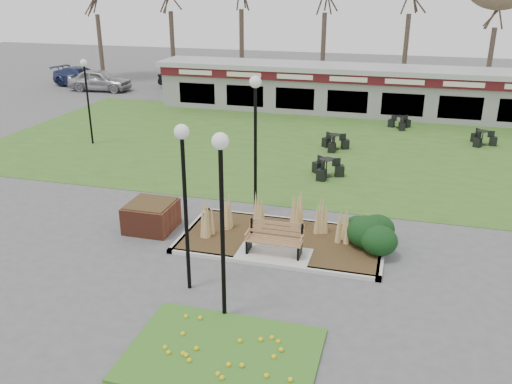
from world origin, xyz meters
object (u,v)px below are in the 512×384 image
(park_bench, at_px, (275,238))
(car_blue, at_px, (81,77))
(brick_planter, at_px, (151,216))
(bistro_set_a, at_px, (326,170))
(bistro_set_c, at_px, (334,144))
(car_silver, at_px, (100,80))
(lamp_post_far_left, at_px, (86,83))
(bistro_set_d, at_px, (482,140))
(car_black, at_px, (188,79))
(lamp_post_near_left, at_px, (221,187))
(bistro_set_b, at_px, (400,124))
(food_pavilion, at_px, (350,89))
(lamp_post_mid_left, at_px, (255,116))
(lamp_post_near_right, at_px, (184,172))

(park_bench, relative_size, car_blue, 0.33)
(brick_planter, bearing_deg, park_bench, -9.69)
(brick_planter, xyz_separation_m, bistro_set_a, (4.81, 6.70, -0.20))
(bistro_set_c, height_order, car_silver, car_silver)
(lamp_post_far_left, relative_size, car_silver, 0.90)
(bistro_set_a, bearing_deg, car_silver, 142.90)
(bistro_set_d, xyz_separation_m, car_black, (-20.13, 10.51, 0.48))
(brick_planter, distance_m, car_blue, 28.02)
(car_silver, height_order, car_blue, car_silver)
(lamp_post_near_left, height_order, bistro_set_b, lamp_post_near_left)
(brick_planter, distance_m, bistro_set_c, 11.70)
(park_bench, bearing_deg, lamp_post_far_left, 141.93)
(bistro_set_c, relative_size, car_blue, 0.27)
(food_pavilion, xyz_separation_m, bistro_set_a, (0.41, -12.26, -1.20))
(bistro_set_a, height_order, bistro_set_b, bistro_set_a)
(car_silver, bearing_deg, lamp_post_near_left, -147.57)
(brick_planter, relative_size, bistro_set_c, 1.07)
(bistro_set_b, distance_m, car_blue, 25.25)
(food_pavilion, distance_m, lamp_post_mid_left, 16.95)
(lamp_post_mid_left, bearing_deg, bistro_set_a, 67.75)
(lamp_post_far_left, bearing_deg, car_blue, 123.94)
(bistro_set_a, distance_m, car_blue, 26.72)
(lamp_post_near_right, height_order, bistro_set_b, lamp_post_near_right)
(lamp_post_near_right, relative_size, bistro_set_c, 3.24)
(car_silver, relative_size, car_blue, 0.92)
(lamp_post_near_right, height_order, bistro_set_c, lamp_post_near_right)
(bistro_set_c, relative_size, bistro_set_d, 1.03)
(lamp_post_near_left, distance_m, lamp_post_near_right, 1.66)
(park_bench, relative_size, brick_planter, 1.13)
(lamp_post_mid_left, xyz_separation_m, lamp_post_far_left, (-10.36, 6.28, -0.47))
(bistro_set_c, xyz_separation_m, car_silver, (-19.09, 10.55, 0.53))
(bistro_set_b, bearing_deg, lamp_post_near_left, -100.34)
(lamp_post_near_left, height_order, bistro_set_a, lamp_post_near_left)
(lamp_post_far_left, relative_size, car_blue, 0.83)
(lamp_post_far_left, distance_m, bistro_set_c, 12.52)
(car_silver, xyz_separation_m, car_black, (6.01, 2.72, -0.05))
(car_silver, bearing_deg, lamp_post_far_left, -154.53)
(lamp_post_near_right, relative_size, car_silver, 0.97)
(bistro_set_a, bearing_deg, food_pavilion, 91.94)
(bistro_set_b, relative_size, car_black, 0.28)
(bistro_set_d, xyz_separation_m, car_blue, (-28.43, 8.92, 0.48))
(lamp_post_near_left, xyz_separation_m, lamp_post_near_right, (-1.33, 0.99, -0.11))
(lamp_post_mid_left, relative_size, lamp_post_far_left, 1.15)
(lamp_post_near_left, relative_size, lamp_post_far_left, 1.11)
(lamp_post_near_left, xyz_separation_m, car_silver, (-18.43, 25.43, -2.61))
(bistro_set_b, distance_m, bistro_set_c, 5.87)
(lamp_post_near_left, bearing_deg, park_bench, 82.36)
(car_silver, height_order, car_black, car_silver)
(food_pavilion, bearing_deg, bistro_set_c, -88.57)
(lamp_post_far_left, bearing_deg, bistro_set_a, -8.28)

